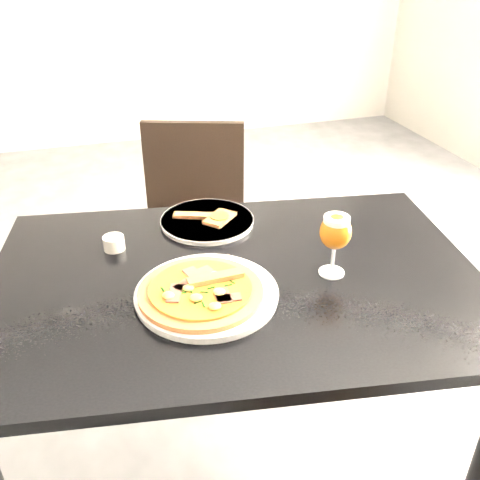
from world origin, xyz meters
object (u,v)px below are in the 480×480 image
object	(u,v)px
dining_table	(236,305)
chair_far	(193,231)
beer_glass	(336,232)
pizza	(201,290)

from	to	relation	value
dining_table	chair_far	size ratio (longest dim) A/B	1.50
chair_far	beer_glass	size ratio (longest dim) A/B	5.47
chair_far	dining_table	bearing A→B (deg)	-74.28
beer_glass	pizza	bearing A→B (deg)	-177.32
chair_far	pizza	bearing A→B (deg)	-81.31
dining_table	beer_glass	distance (m)	0.31
dining_table	chair_far	world-z (taller)	chair_far
chair_far	pizza	size ratio (longest dim) A/B	3.09
pizza	beer_glass	bearing A→B (deg)	2.68
dining_table	beer_glass	size ratio (longest dim) A/B	8.21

